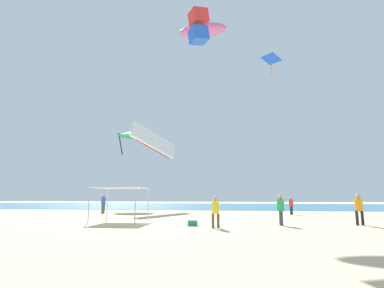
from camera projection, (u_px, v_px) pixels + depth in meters
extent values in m
cube|color=#D1BA8C|center=(186.00, 224.00, 19.24)|extent=(110.00, 110.00, 0.10)
cube|color=teal|center=(213.00, 206.00, 46.94)|extent=(110.00, 25.06, 0.03)
cylinder|color=#B2B2B7|center=(89.00, 205.00, 19.61)|extent=(0.07, 0.07, 2.24)
cylinder|color=#B2B2B7|center=(135.00, 206.00, 19.22)|extent=(0.07, 0.07, 2.24)
cylinder|color=#B2B2B7|center=(107.00, 204.00, 22.57)|extent=(0.07, 0.07, 2.24)
cylinder|color=#B2B2B7|center=(148.00, 204.00, 22.18)|extent=(0.07, 0.07, 2.24)
cube|color=white|center=(121.00, 188.00, 21.08)|extent=(3.17, 3.09, 0.06)
cylinder|color=#33384C|center=(282.00, 219.00, 18.03)|extent=(0.16, 0.16, 0.83)
cylinder|color=#33384C|center=(281.00, 218.00, 18.34)|extent=(0.16, 0.16, 0.83)
cylinder|color=green|center=(280.00, 205.00, 18.31)|extent=(0.43, 0.43, 0.72)
sphere|color=tan|center=(280.00, 197.00, 18.39)|extent=(0.27, 0.27, 0.27)
cylinder|color=black|center=(292.00, 211.00, 27.71)|extent=(0.14, 0.14, 0.72)
cylinder|color=black|center=(291.00, 211.00, 27.49)|extent=(0.14, 0.14, 0.72)
cylinder|color=red|center=(291.00, 203.00, 27.71)|extent=(0.38, 0.38, 0.63)
sphere|color=tan|center=(291.00, 198.00, 27.78)|extent=(0.24, 0.24, 0.24)
cylinder|color=brown|center=(104.00, 208.00, 30.65)|extent=(0.16, 0.16, 0.82)
cylinder|color=brown|center=(102.00, 209.00, 30.35)|extent=(0.16, 0.16, 0.82)
cylinder|color=blue|center=(103.00, 201.00, 30.62)|extent=(0.43, 0.43, 0.71)
sphere|color=tan|center=(104.00, 196.00, 30.70)|extent=(0.27, 0.27, 0.27)
cylinder|color=black|center=(357.00, 218.00, 18.21)|extent=(0.17, 0.17, 0.85)
cylinder|color=black|center=(362.00, 218.00, 18.23)|extent=(0.17, 0.17, 0.85)
cylinder|color=orange|center=(359.00, 205.00, 18.35)|extent=(0.44, 0.44, 0.74)
sphere|color=tan|center=(358.00, 196.00, 18.43)|extent=(0.28, 0.28, 0.28)
cylinder|color=brown|center=(213.00, 221.00, 16.76)|extent=(0.15, 0.15, 0.78)
cylinder|color=brown|center=(218.00, 221.00, 16.84)|extent=(0.15, 0.15, 0.78)
cylinder|color=yellow|center=(215.00, 207.00, 16.92)|extent=(0.41, 0.41, 0.68)
sphere|color=tan|center=(215.00, 199.00, 17.00)|extent=(0.25, 0.25, 0.25)
cube|color=#1E8C4C|center=(193.00, 223.00, 17.93)|extent=(0.56, 0.36, 0.32)
cube|color=white|center=(193.00, 220.00, 17.96)|extent=(0.57, 0.37, 0.03)
cube|color=red|center=(198.00, 18.00, 24.05)|extent=(1.81, 1.75, 1.26)
cube|color=blue|center=(199.00, 35.00, 23.81)|extent=(1.81, 1.75, 1.26)
cone|color=green|center=(132.00, 134.00, 40.96)|extent=(4.51, 4.51, 0.70)
cylinder|color=black|center=(120.00, 144.00, 41.25)|extent=(0.37, 1.31, 2.87)
ellipsoid|color=pink|center=(202.00, 30.00, 33.35)|extent=(5.40, 2.30, 1.81)
cone|color=white|center=(202.00, 23.00, 33.49)|extent=(0.84, 0.93, 0.69)
cube|color=blue|center=(271.00, 59.00, 34.85)|extent=(2.40, 2.40, 0.52)
cylinder|color=orange|center=(272.00, 71.00, 34.62)|extent=(0.11, 0.11, 1.83)
cube|color=white|center=(154.00, 141.00, 36.73)|extent=(4.35, 5.63, 4.10)
cube|color=red|center=(154.00, 148.00, 36.58)|extent=(3.43, 4.06, 2.26)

